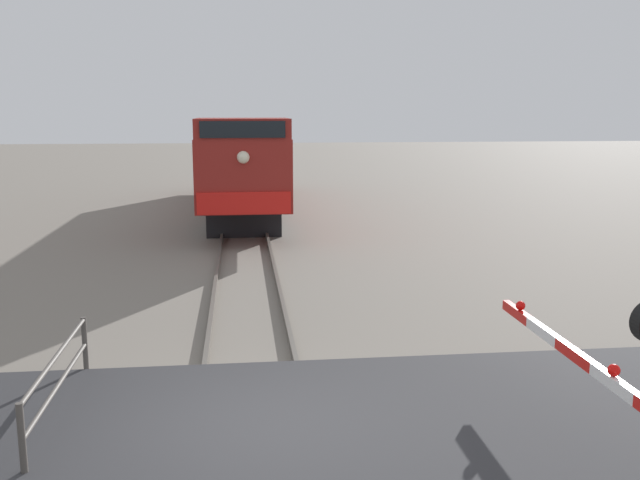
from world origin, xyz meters
The scene contains 6 objects.
ground_plane centered at (0.00, 0.00, 0.00)m, with size 160.00×160.00×0.00m, color slate.
rail_track_left centered at (-0.72, 0.00, 0.07)m, with size 0.08×80.00×0.15m, color #59544C.
rail_track_right centered at (0.72, 0.00, 0.07)m, with size 0.08×80.00×0.15m, color #59544C.
road_surface centered at (0.00, 0.00, 0.08)m, with size 36.00×4.64×0.16m, color #2D2D30.
locomotive centered at (0.00, 19.95, 1.96)m, with size 2.82×16.83×3.78m.
guard_railing centered at (-2.50, 0.81, 0.63)m, with size 0.08×3.25×0.95m.
Camera 1 is at (-0.11, -8.11, 4.02)m, focal length 39.37 mm.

